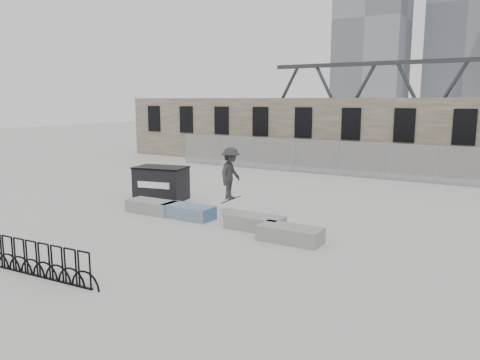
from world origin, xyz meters
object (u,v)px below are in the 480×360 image
planter_center_left (188,211)px  skateboarder (231,173)px  planter_center_right (255,222)px  planter_offset (290,234)px  bike_rack (38,260)px  planter_far_left (152,206)px  dumpster (161,183)px

planter_center_left → skateboarder: bearing=27.9°
planter_center_right → planter_offset: bearing=-22.4°
planter_center_right → planter_offset: size_ratio=1.00×
planter_center_left → planter_center_right: same height
planter_center_left → planter_offset: size_ratio=1.00×
bike_rack → planter_center_left: bearing=93.4°
planter_offset → planter_center_left: bearing=170.7°
bike_rack → planter_center_right: bearing=69.3°
planter_far_left → planter_offset: (6.28, -0.69, 0.00)m
planter_center_left → skateboarder: (1.42, 0.75, 1.44)m
skateboarder → planter_far_left: bearing=97.8°
planter_center_left → planter_offset: same height
skateboarder → dumpster: bearing=67.3°
planter_center_right → bike_rack: size_ratio=0.50×
planter_center_right → skateboarder: 2.21m
planter_far_left → planter_center_left: size_ratio=1.00×
dumpster → skateboarder: skateboarder is taller
planter_far_left → dumpster: (-1.29, 2.11, 0.48)m
planter_far_left → planter_center_right: bearing=-0.1°
planter_center_right → dumpster: size_ratio=0.81×
planter_offset → bike_rack: (-4.14, -5.92, 0.17)m
planter_far_left → dumpster: dumpster is taller
planter_center_right → dumpster: 6.31m
planter_center_right → bike_rack: bearing=-110.7°
bike_rack → skateboarder: size_ratio=1.90×
planter_far_left → planter_center_right: same height
planter_offset → skateboarder: size_ratio=0.94×
planter_offset → dumpster: bearing=159.7°
planter_center_right → planter_center_left: bearing=178.8°
planter_far_left → skateboarder: bearing=14.2°
planter_center_left → bike_rack: bearing=-86.6°
planter_center_left → planter_offset: 4.59m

